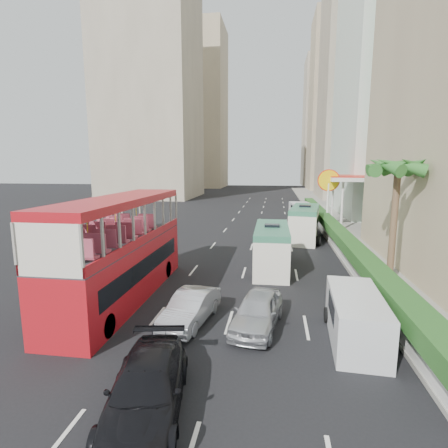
% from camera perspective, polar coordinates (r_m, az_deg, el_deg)
% --- Properties ---
extents(ground_plane, '(200.00, 200.00, 0.00)m').
position_cam_1_polar(ground_plane, '(17.16, 3.09, -12.97)').
color(ground_plane, black).
rests_on(ground_plane, ground).
extents(double_decker_bus, '(2.50, 11.00, 5.06)m').
position_cam_1_polar(double_decker_bus, '(17.90, -16.37, -3.88)').
color(double_decker_bus, '#B3121A').
rests_on(double_decker_bus, ground).
extents(car_silver_lane_a, '(2.03, 4.16, 1.31)m').
position_cam_1_polar(car_silver_lane_a, '(15.43, -5.41, -15.69)').
color(car_silver_lane_a, '#BABDC2').
rests_on(car_silver_lane_a, ground).
extents(car_silver_lane_b, '(2.32, 4.38, 1.42)m').
position_cam_1_polar(car_silver_lane_b, '(15.01, 5.42, -16.44)').
color(car_silver_lane_b, '#BABDC2').
rests_on(car_silver_lane_b, ground).
extents(car_black, '(2.75, 5.08, 1.40)m').
position_cam_1_polar(car_black, '(10.90, -12.35, -27.77)').
color(car_black, black).
rests_on(car_black, ground).
extents(van_asset, '(2.82, 5.27, 1.41)m').
position_cam_1_polar(van_asset, '(30.26, 7.80, -3.06)').
color(van_asset, silver).
rests_on(van_asset, ground).
extents(minibus_near, '(2.13, 6.22, 2.75)m').
position_cam_1_polar(minibus_near, '(22.44, 7.77, -3.91)').
color(minibus_near, silver).
rests_on(minibus_near, ground).
extents(minibus_far, '(3.17, 6.91, 2.95)m').
position_cam_1_polar(minibus_far, '(31.75, 13.01, 0.09)').
color(minibus_far, silver).
rests_on(minibus_far, ground).
extents(panel_van_near, '(2.05, 4.59, 1.80)m').
position_cam_1_polar(panel_van_near, '(14.49, 20.69, -14.15)').
color(panel_van_near, silver).
rests_on(panel_van_near, ground).
extents(panel_van_far, '(2.88, 5.64, 2.16)m').
position_cam_1_polar(panel_van_far, '(41.67, 12.60, 1.77)').
color(panel_van_far, silver).
rests_on(panel_van_far, ground).
extents(sidewalk, '(6.00, 120.00, 0.18)m').
position_cam_1_polar(sidewalk, '(41.99, 18.68, 0.19)').
color(sidewalk, '#99968C').
rests_on(sidewalk, ground).
extents(kerb_wall, '(0.30, 44.00, 1.00)m').
position_cam_1_polar(kerb_wall, '(30.74, 17.18, -1.91)').
color(kerb_wall, silver).
rests_on(kerb_wall, sidewalk).
extents(hedge, '(1.10, 44.00, 0.70)m').
position_cam_1_polar(hedge, '(30.58, 17.26, -0.35)').
color(hedge, '#2D6626').
rests_on(hedge, kerb_wall).
extents(palm_tree, '(0.36, 0.36, 6.40)m').
position_cam_1_polar(palm_tree, '(21.03, 25.94, -0.13)').
color(palm_tree, brown).
rests_on(palm_tree, sidewalk).
extents(shell_station, '(6.50, 8.00, 5.50)m').
position_cam_1_polar(shell_station, '(39.91, 20.80, 3.46)').
color(shell_station, silver).
rests_on(shell_station, ground).
extents(tower_mid, '(16.00, 16.00, 50.00)m').
position_cam_1_polar(tower_mid, '(77.84, 22.20, 22.60)').
color(tower_mid, '#B7A990').
rests_on(tower_mid, ground).
extents(tower_far_a, '(14.00, 14.00, 44.00)m').
position_cam_1_polar(tower_far_a, '(100.21, 18.13, 17.98)').
color(tower_far_a, tan).
rests_on(tower_far_a, ground).
extents(tower_far_b, '(14.00, 14.00, 40.00)m').
position_cam_1_polar(tower_far_b, '(121.54, 16.30, 15.55)').
color(tower_far_b, '#B7A990').
rests_on(tower_far_b, ground).
extents(tower_left_a, '(18.00, 18.00, 52.00)m').
position_cam_1_polar(tower_left_a, '(77.67, -12.06, 23.87)').
color(tower_left_a, '#B7A990').
rests_on(tower_left_a, ground).
extents(tower_left_b, '(16.00, 16.00, 46.00)m').
position_cam_1_polar(tower_left_b, '(109.58, -4.28, 18.18)').
color(tower_left_b, tan).
rests_on(tower_left_b, ground).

